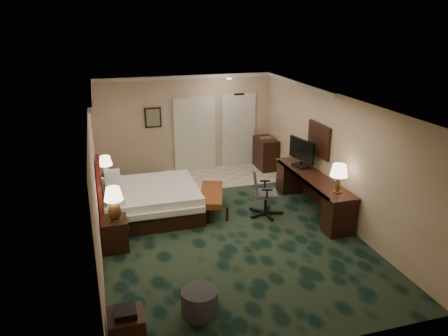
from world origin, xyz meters
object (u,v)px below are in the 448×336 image
object	(u,v)px
lamp_near	(114,204)
lamp_far	(106,168)
bed_bench	(212,201)
bed	(151,201)
ottoman	(200,302)
tv	(302,153)
nightstand_far	(108,190)
nightstand_near	(115,234)
side_table	(127,330)
minibar	(265,153)
desk	(312,193)
desk_chair	(266,192)

from	to	relation	value
lamp_near	lamp_far	xyz separation A→B (m)	(-0.07, 2.41, -0.11)
bed_bench	bed	bearing A→B (deg)	-171.87
lamp_far	ottoman	world-z (taller)	lamp_far
ottoman	tv	bearing A→B (deg)	46.73
nightstand_far	tv	xyz separation A→B (m)	(4.45, -1.21, 0.90)
nightstand_far	tv	world-z (taller)	tv
nightstand_near	side_table	distance (m)	2.75
bed	minibar	bearing A→B (deg)	31.26
side_table	tv	world-z (taller)	tv
desk	tv	size ratio (longest dim) A/B	3.27
minibar	bed	bearing A→B (deg)	-148.74
ottoman	side_table	world-z (taller)	side_table
bed_bench	desk	bearing A→B (deg)	1.64
nightstand_near	ottoman	distance (m)	2.60
bed_bench	desk	distance (m)	2.29
nightstand_far	lamp_far	bearing A→B (deg)	-94.15
nightstand_near	ottoman	xyz separation A→B (m)	(1.10, -2.36, -0.11)
side_table	desk_chair	xyz separation A→B (m)	(3.30, 3.32, 0.30)
lamp_near	lamp_far	bearing A→B (deg)	91.63
minibar	tv	bearing A→B (deg)	-90.57
nightstand_far	side_table	xyz separation A→B (m)	(0.03, -5.14, -0.01)
nightstand_near	desk_chair	xyz separation A→B (m)	(3.31, 0.57, 0.25)
lamp_near	minibar	xyz separation A→B (m)	(4.41, 3.53, -0.49)
bed	lamp_far	bearing A→B (deg)	130.29
side_table	tv	size ratio (longest dim) A/B	0.59
bed	side_table	world-z (taller)	bed
nightstand_far	lamp_far	size ratio (longest dim) A/B	0.90
side_table	desk_chair	size ratio (longest dim) A/B	0.46
nightstand_near	nightstand_far	size ratio (longest dim) A/B	1.14
lamp_far	desk	bearing A→B (deg)	-22.59
bed	nightstand_near	xyz separation A→B (m)	(-0.86, -1.31, -0.02)
lamp_far	tv	xyz separation A→B (m)	(4.46, -1.19, 0.33)
lamp_far	bed_bench	world-z (taller)	lamp_far
nightstand_far	desk	distance (m)	4.82
bed	tv	size ratio (longest dim) A/B	2.35
ottoman	minibar	xyz separation A→B (m)	(3.35, 5.84, 0.25)
side_table	lamp_far	bearing A→B (deg)	90.41
ottoman	tv	size ratio (longest dim) A/B	0.64
desk	minibar	bearing A→B (deg)	89.24
ottoman	lamp_near	bearing A→B (deg)	114.74
lamp_far	nightstand_near	bearing A→B (deg)	-89.23
bed_bench	tv	world-z (taller)	tv
tv	desk_chair	world-z (taller)	tv
bed	desk	bearing A→B (deg)	-12.60
nightstand_far	tv	distance (m)	4.70
bed	nightstand_near	bearing A→B (deg)	-123.40
nightstand_near	desk	distance (m)	4.44
bed	lamp_far	size ratio (longest dim) A/B	3.46
nightstand_near	desk	size ratio (longest dim) A/B	0.21
tv	ottoman	bearing A→B (deg)	-144.85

